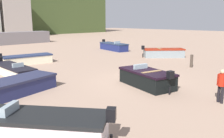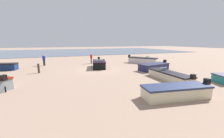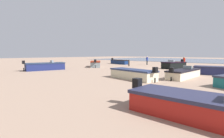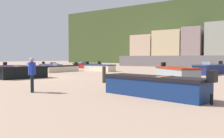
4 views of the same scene
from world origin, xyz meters
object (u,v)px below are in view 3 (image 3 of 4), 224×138
(boat_navy_0, at_px, (216,70))
(boat_grey_1, at_px, (96,64))
(boat_cream_4, at_px, (133,74))
(boat_navy_9, at_px, (119,62))
(boat_cream_7, at_px, (184,73))
(mooring_post_near_water, at_px, (129,63))
(beach_walker_distant, at_px, (147,60))
(boat_black_3, at_px, (174,65))
(beach_walker_foreground, at_px, (184,61))
(boat_red_6, at_px, (200,107))
(boat_navy_5, at_px, (45,66))

(boat_navy_0, bearing_deg, boat_grey_1, 82.93)
(boat_cream_4, distance_m, boat_navy_9, 20.31)
(boat_cream_7, bearing_deg, mooring_post_near_water, 148.04)
(boat_cream_7, distance_m, beach_walker_distant, 17.41)
(boat_navy_0, bearing_deg, boat_black_3, 43.71)
(mooring_post_near_water, bearing_deg, boat_navy_0, 166.27)
(boat_navy_0, distance_m, mooring_post_near_water, 13.63)
(boat_navy_0, relative_size, beach_walker_foreground, 2.68)
(boat_red_6, height_order, mooring_post_near_water, boat_red_6)
(boat_navy_0, xyz_separation_m, boat_grey_1, (16.35, 1.45, 0.05))
(boat_navy_0, xyz_separation_m, boat_red_6, (-2.23, 13.48, -0.03))
(boat_grey_1, relative_size, boat_cream_4, 0.89)
(beach_walker_foreground, bearing_deg, boat_navy_0, -121.43)
(mooring_post_near_water, bearing_deg, boat_red_6, 132.78)
(boat_navy_5, distance_m, boat_navy_9, 16.21)
(boat_navy_5, height_order, beach_walker_foreground, beach_walker_foreground)
(boat_cream_7, bearing_deg, boat_red_6, -66.62)
(beach_walker_distant, bearing_deg, boat_navy_0, 7.41)
(boat_grey_1, relative_size, boat_navy_5, 0.82)
(boat_cream_4, xyz_separation_m, mooring_post_near_water, (8.89, -11.23, 0.12))
(boat_red_6, bearing_deg, boat_grey_1, -123.74)
(mooring_post_near_water, relative_size, beach_walker_foreground, 0.65)
(boat_navy_5, bearing_deg, mooring_post_near_water, 85.30)
(boat_navy_0, bearing_deg, mooring_post_near_water, 64.15)
(boat_navy_0, relative_size, mooring_post_near_water, 4.10)
(boat_navy_5, bearing_deg, boat_navy_9, 106.49)
(boat_black_3, relative_size, mooring_post_near_water, 3.74)
(boat_navy_9, distance_m, beach_walker_distant, 5.63)
(boat_cream_4, relative_size, beach_walker_distant, 2.84)
(boat_cream_4, bearing_deg, beach_walker_foreground, 14.79)
(boat_grey_1, bearing_deg, boat_cream_7, -58.44)
(boat_red_6, bearing_deg, boat_navy_9, -135.32)
(boat_navy_0, height_order, boat_red_6, boat_navy_0)
(boat_black_3, relative_size, boat_navy_5, 0.78)
(boat_cream_7, height_order, boat_navy_9, boat_navy_9)
(beach_walker_foreground, distance_m, beach_walker_distant, 7.03)
(boat_cream_4, xyz_separation_m, beach_walker_foreground, (1.71, -16.24, 0.54))
(boat_cream_4, bearing_deg, beach_walker_distant, 36.38)
(boat_red_6, bearing_deg, boat_black_3, -155.79)
(boat_navy_0, relative_size, boat_grey_1, 1.06)
(beach_walker_distant, bearing_deg, boat_navy_5, -60.90)
(boat_red_6, height_order, boat_cream_7, boat_red_6)
(boat_cream_4, height_order, mooring_post_near_water, boat_cream_4)
(mooring_post_near_water, bearing_deg, beach_walker_distant, -91.71)
(boat_black_3, bearing_deg, boat_red_6, 129.43)
(boat_navy_5, bearing_deg, boat_cream_7, 29.75)
(boat_grey_1, xyz_separation_m, beach_walker_distant, (-3.27, -10.14, 0.48))
(boat_grey_1, height_order, boat_cream_4, boat_grey_1)
(boat_black_3, distance_m, boat_cream_4, 12.13)
(mooring_post_near_water, distance_m, beach_walker_foreground, 8.76)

